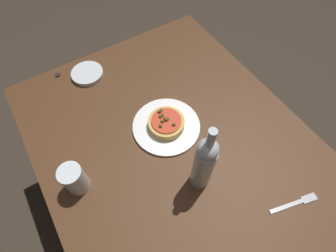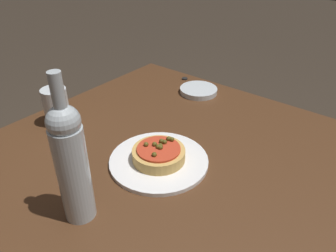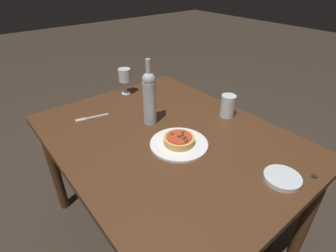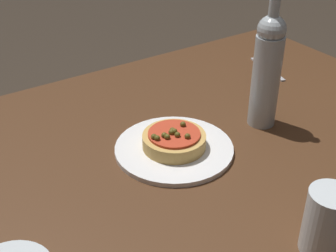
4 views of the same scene
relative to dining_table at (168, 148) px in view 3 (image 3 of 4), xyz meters
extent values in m
plane|color=#382D23|center=(0.00, 0.00, -0.66)|extent=(14.00, 14.00, 0.00)
cube|color=#4C2D19|center=(0.00, 0.00, 0.06)|extent=(1.34, 1.04, 0.03)
cylinder|color=#4C2D19|center=(0.61, 0.46, -0.30)|extent=(0.06, 0.06, 0.70)
cylinder|color=#4C2D19|center=(0.61, -0.46, -0.30)|extent=(0.06, 0.06, 0.70)
cylinder|color=#4C2D19|center=(-0.61, -0.46, -0.30)|extent=(0.06, 0.06, 0.70)
cylinder|color=white|center=(-0.10, 0.01, 0.09)|extent=(0.28, 0.28, 0.01)
cylinder|color=tan|center=(-0.10, 0.01, 0.11)|extent=(0.15, 0.15, 0.03)
cylinder|color=red|center=(-0.10, 0.01, 0.13)|extent=(0.12, 0.12, 0.01)
sphere|color=brown|center=(-0.15, 0.01, 0.14)|extent=(0.01, 0.01, 0.01)
sphere|color=brown|center=(-0.09, -0.02, 0.14)|extent=(0.01, 0.01, 0.01)
sphere|color=brown|center=(-0.06, 0.03, 0.14)|extent=(0.01, 0.01, 0.01)
sphere|color=brown|center=(-0.15, 0.02, 0.14)|extent=(0.01, 0.01, 0.01)
sphere|color=brown|center=(-0.10, 0.02, 0.14)|extent=(0.01, 0.01, 0.01)
sphere|color=brown|center=(-0.10, -0.01, 0.14)|extent=(0.01, 0.01, 0.01)
sphere|color=brown|center=(-0.11, 0.01, 0.14)|extent=(0.01, 0.01, 0.01)
sphere|color=brown|center=(-0.13, 0.01, 0.14)|extent=(0.01, 0.01, 0.01)
sphere|color=brown|center=(-0.10, 0.01, 0.14)|extent=(0.01, 0.01, 0.01)
sphere|color=brown|center=(-0.13, 0.00, 0.14)|extent=(0.01, 0.01, 0.01)
cylinder|color=silver|center=(0.58, -0.10, 0.08)|extent=(0.06, 0.06, 0.00)
cylinder|color=silver|center=(0.58, -0.10, 0.13)|extent=(0.01, 0.01, 0.08)
cylinder|color=silver|center=(0.58, -0.10, 0.21)|extent=(0.08, 0.08, 0.08)
cylinder|color=#B2BCC1|center=(0.16, -0.01, 0.20)|extent=(0.07, 0.07, 0.24)
sphere|color=#B2BCC1|center=(0.16, -0.01, 0.33)|extent=(0.07, 0.07, 0.07)
cylinder|color=#B2BCC1|center=(0.16, -0.01, 0.39)|extent=(0.03, 0.03, 0.09)
cylinder|color=silver|center=(-0.05, -0.39, 0.14)|extent=(0.08, 0.08, 0.13)
cylinder|color=silver|center=(-0.55, -0.16, 0.09)|extent=(0.15, 0.15, 0.02)
cube|color=#B7B7BC|center=(0.41, 0.20, 0.08)|extent=(0.04, 0.13, 0.00)
cube|color=#B7B7BC|center=(0.43, 0.29, 0.08)|extent=(0.04, 0.06, 0.00)
cylinder|color=black|center=(-0.62, -0.28, 0.08)|extent=(0.02, 0.02, 0.01)
camera|label=1|loc=(0.40, -0.29, 1.02)|focal=28.00mm
camera|label=2|loc=(0.46, 0.49, 0.66)|focal=35.00mm
camera|label=3|loc=(-0.87, 0.70, 0.83)|focal=28.00mm
camera|label=4|loc=(-0.62, -0.75, 0.71)|focal=50.00mm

